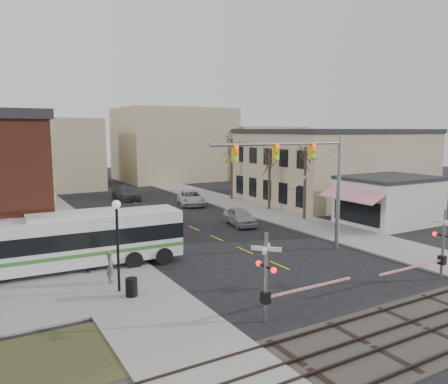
% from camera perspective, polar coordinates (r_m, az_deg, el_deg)
% --- Properties ---
extents(ground, '(160.00, 160.00, 0.00)m').
position_cam_1_polar(ground, '(26.26, 9.95, -10.59)').
color(ground, black).
rests_on(ground, ground).
extents(sidewalk_west, '(5.00, 60.00, 0.12)m').
position_cam_1_polar(sidewalk_west, '(40.37, -20.04, -4.28)').
color(sidewalk_west, gray).
rests_on(sidewalk_west, ground).
extents(sidewalk_east, '(5.00, 60.00, 0.12)m').
position_cam_1_polar(sidewalk_east, '(47.37, 3.19, -2.03)').
color(sidewalk_east, gray).
rests_on(sidewalk_east, ground).
extents(ballast_strip, '(160.00, 5.00, 0.06)m').
position_cam_1_polar(ballast_strip, '(21.21, 24.53, -15.78)').
color(ballast_strip, '#332D28').
rests_on(ballast_strip, ground).
extents(rail_tracks, '(160.00, 3.91, 0.14)m').
position_cam_1_polar(rail_tracks, '(21.18, 24.55, -15.55)').
color(rail_tracks, '#2D231E').
rests_on(rail_tracks, ground).
extents(tan_building, '(20.30, 15.30, 8.50)m').
position_cam_1_polar(tan_building, '(54.68, 14.26, 3.52)').
color(tan_building, tan).
rests_on(tan_building, ground).
extents(awning_shop, '(9.74, 6.20, 4.30)m').
position_cam_1_polar(awning_shop, '(41.75, 20.70, -0.98)').
color(awning_shop, beige).
rests_on(awning_shop, ground).
extents(tree_east_a, '(0.28, 0.28, 6.75)m').
position_cam_1_polar(tree_east_a, '(41.13, 10.53, 1.15)').
color(tree_east_a, '#382B21').
rests_on(tree_east_a, sidewalk_east).
extents(tree_east_b, '(0.28, 0.28, 6.30)m').
position_cam_1_polar(tree_east_b, '(46.02, 5.94, 1.68)').
color(tree_east_b, '#382B21').
rests_on(tree_east_b, sidewalk_east).
extents(tree_east_c, '(0.28, 0.28, 7.20)m').
position_cam_1_polar(tree_east_c, '(52.72, 1.00, 3.02)').
color(tree_east_c, '#382B21').
rests_on(tree_east_c, sidewalk_east).
extents(transit_bus, '(13.01, 3.44, 3.32)m').
position_cam_1_polar(transit_bus, '(27.65, -19.00, -5.93)').
color(transit_bus, silver).
rests_on(transit_bus, ground).
extents(traffic_signal_mast, '(10.33, 0.30, 8.00)m').
position_cam_1_polar(traffic_signal_mast, '(29.45, 10.91, 2.87)').
color(traffic_signal_mast, gray).
rests_on(traffic_signal_mast, ground).
extents(rr_crossing_west, '(5.60, 1.36, 4.00)m').
position_cam_1_polar(rr_crossing_west, '(19.62, 6.51, -10.96)').
color(rr_crossing_west, gray).
rests_on(rr_crossing_west, ground).
extents(rr_crossing_east, '(5.60, 1.36, 4.00)m').
position_cam_1_polar(rr_crossing_east, '(27.17, 26.21, -6.36)').
color(rr_crossing_east, gray).
rests_on(rr_crossing_east, ground).
extents(street_lamp, '(0.44, 0.44, 4.76)m').
position_cam_1_polar(street_lamp, '(22.78, -13.79, -4.51)').
color(street_lamp, black).
rests_on(street_lamp, sidewalk_west).
extents(trash_bin, '(0.60, 0.60, 0.92)m').
position_cam_1_polar(trash_bin, '(22.78, -11.99, -12.05)').
color(trash_bin, black).
rests_on(trash_bin, sidewalk_west).
extents(car_a, '(2.66, 4.83, 1.56)m').
position_cam_1_polar(car_a, '(38.76, 2.09, -3.21)').
color(car_a, '#9D9DA2').
rests_on(car_a, ground).
extents(car_b, '(1.69, 4.79, 1.57)m').
position_cam_1_polar(car_b, '(40.48, -9.87, -2.83)').
color(car_b, '#1A1940').
rests_on(car_b, ground).
extents(car_c, '(4.18, 6.18, 1.57)m').
position_cam_1_polar(car_c, '(49.29, -4.34, -0.79)').
color(car_c, '#BCBCBC').
rests_on(car_c, ground).
extents(car_d, '(2.48, 5.61, 1.60)m').
position_cam_1_polar(car_d, '(54.43, -12.68, -0.11)').
color(car_d, '#46454B').
rests_on(car_d, ground).
extents(pedestrian_near, '(0.61, 0.74, 1.75)m').
position_cam_1_polar(pedestrian_near, '(24.78, -14.60, -9.46)').
color(pedestrian_near, '#5E544B').
rests_on(pedestrian_near, sidewalk_west).
extents(pedestrian_far, '(1.17, 1.15, 1.90)m').
position_cam_1_polar(pedestrian_far, '(27.00, -16.75, -7.92)').
color(pedestrian_far, '#2E2F50').
rests_on(pedestrian_far, sidewalk_west).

